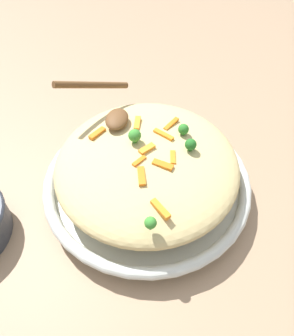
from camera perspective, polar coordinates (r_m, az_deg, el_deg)
ground_plane at (r=0.62m, az=0.00°, el=-4.08°), size 2.40×2.40×0.00m
serving_bowl at (r=0.60m, az=0.00°, el=-2.66°), size 0.37×0.37×0.05m
pasta_mound at (r=0.56m, az=0.00°, el=0.68°), size 0.32×0.32×0.07m
carrot_piece_0 at (r=0.53m, az=0.06°, el=3.48°), size 0.03×0.03×0.01m
carrot_piece_1 at (r=0.51m, az=2.77°, el=0.54°), size 0.02×0.04×0.01m
carrot_piece_2 at (r=0.58m, az=4.27°, el=7.67°), size 0.04×0.02×0.01m
carrot_piece_3 at (r=0.50m, az=-0.87°, el=-1.47°), size 0.04×0.02×0.01m
carrot_piece_4 at (r=0.56m, az=2.91°, el=5.82°), size 0.03×0.04×0.01m
carrot_piece_5 at (r=0.58m, az=-1.71°, el=7.84°), size 0.03×0.01×0.01m
carrot_piece_6 at (r=0.52m, az=-1.37°, el=1.20°), size 0.03×0.02×0.01m
carrot_piece_7 at (r=0.57m, az=-8.70°, el=6.01°), size 0.03×0.03×0.01m
carrot_piece_8 at (r=0.47m, az=2.37°, el=-7.18°), size 0.03×0.03×0.01m
carrot_piece_9 at (r=0.53m, az=4.55°, el=1.85°), size 0.03×0.01×0.01m
broccoli_floret_0 at (r=0.44m, az=0.62°, el=-9.61°), size 0.02×0.02×0.02m
broccoli_floret_1 at (r=0.56m, az=6.40°, el=6.74°), size 0.02×0.02×0.02m
broccoli_floret_2 at (r=0.54m, az=-2.18°, el=5.69°), size 0.02×0.02×0.03m
broccoli_floret_3 at (r=0.53m, az=7.65°, el=4.07°), size 0.02×0.02×0.02m
serving_spoon at (r=0.59m, az=-6.79°, el=10.62°), size 0.13×0.13×0.08m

